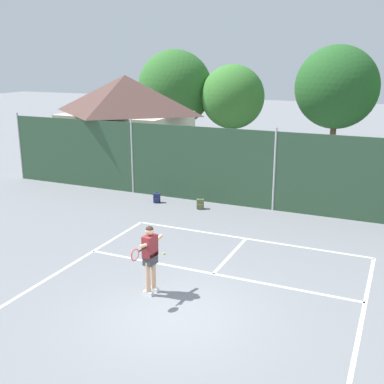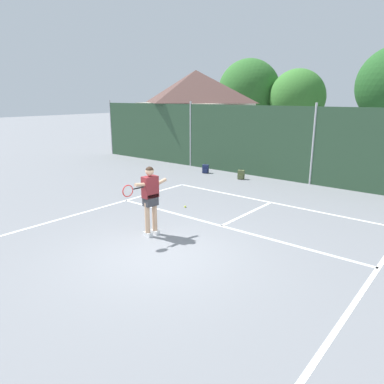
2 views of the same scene
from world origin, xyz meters
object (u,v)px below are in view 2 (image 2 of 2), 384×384
object	(u,v)px
tennis_player	(150,195)
tennis_ball	(185,207)
backpack_navy	(205,169)
backpack_olive	(241,175)

from	to	relation	value
tennis_player	tennis_ball	size ratio (longest dim) A/B	28.10
backpack_navy	backpack_olive	xyz separation A→B (m)	(2.02, -0.05, 0.00)
backpack_navy	tennis_player	bearing A→B (deg)	-63.06
tennis_ball	backpack_olive	distance (m)	4.87
tennis_player	tennis_ball	world-z (taller)	tennis_player
backpack_olive	backpack_navy	bearing A→B (deg)	178.50
tennis_player	backpack_olive	distance (m)	7.47
backpack_navy	backpack_olive	size ratio (longest dim) A/B	1.00
backpack_olive	tennis_player	bearing A→B (deg)	-76.94
tennis_player	backpack_navy	distance (m)	8.22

